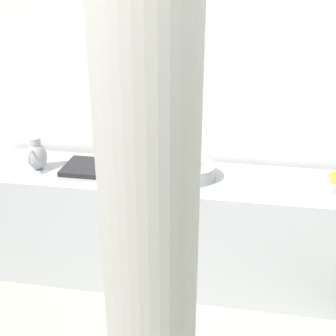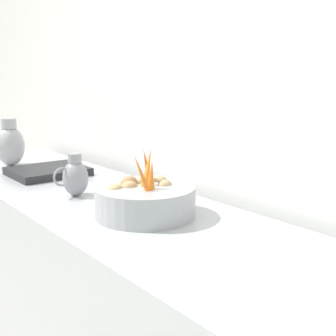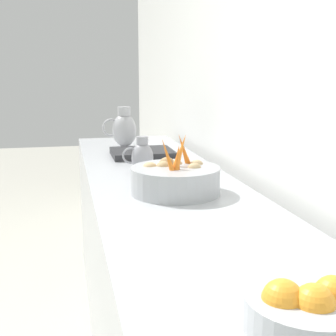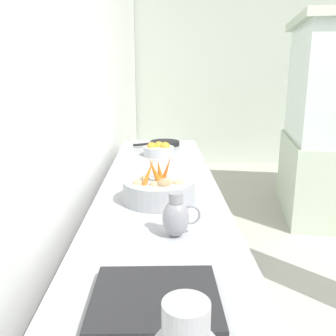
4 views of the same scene
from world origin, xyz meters
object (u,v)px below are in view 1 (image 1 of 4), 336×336
Objects in this scene: vegetable_colander at (192,171)px; metal_pitcher_short at (138,168)px; metal_pitcher_tall at (37,155)px; support_column at (150,229)px; orange_bowl at (335,182)px.

metal_pitcher_short is (0.07, -0.39, 0.02)m from vegetable_colander.
support_column is at bearing 36.92° from metal_pitcher_tall.
metal_pitcher_short is 1.77m from support_column.
support_column reaches higher than vegetable_colander.
orange_bowl is (-0.00, 1.01, -0.01)m from vegetable_colander.
vegetable_colander is 1.18m from metal_pitcher_tall.
metal_pitcher_tall is 0.08× the size of support_column.
vegetable_colander is at bearing 92.47° from metal_pitcher_tall.
vegetable_colander is 2.00× the size of metal_pitcher_short.
vegetable_colander is 1.51× the size of orange_bowl.
orange_bowl is 2.19m from metal_pitcher_tall.
vegetable_colander is 1.37× the size of metal_pitcher_tall.
support_column is at bearing 1.95° from vegetable_colander.
orange_bowl is 1.33× the size of metal_pitcher_short.
metal_pitcher_tall is at bearing -87.53° from vegetable_colander.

